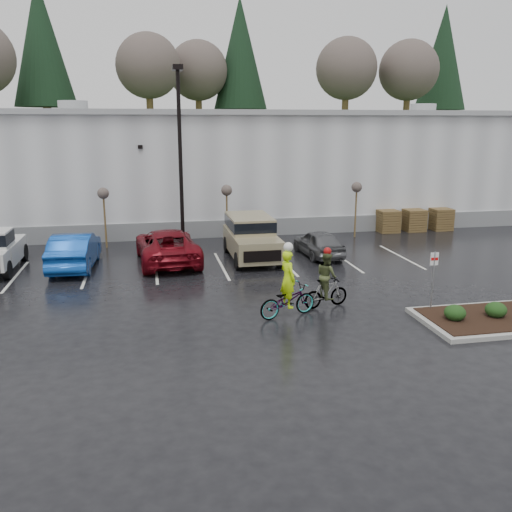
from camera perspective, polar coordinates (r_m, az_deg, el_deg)
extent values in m
plane|color=black|center=(18.34, 7.63, -6.94)|extent=(120.00, 120.00, 0.00)
cube|color=#B7BABD|center=(38.72, -2.84, 9.43)|extent=(60.00, 15.00, 7.00)
cube|color=slate|center=(31.73, -0.75, 3.00)|extent=(60.00, 0.12, 1.00)
cube|color=#999B9E|center=(38.61, -2.91, 14.68)|extent=(60.50, 15.50, 0.30)
cube|color=#293F1A|center=(61.55, -6.07, 10.53)|extent=(80.00, 25.00, 6.00)
cylinder|color=black|center=(28.30, -7.95, 9.72)|extent=(0.20, 0.20, 9.00)
cube|color=black|center=(28.36, -8.27, 19.03)|extent=(0.50, 1.00, 0.25)
cylinder|color=#4E391F|center=(29.71, -15.60, 3.51)|extent=(0.10, 0.10, 2.80)
sphere|color=#473E39|center=(29.49, -15.79, 6.37)|extent=(0.60, 0.60, 0.60)
cylinder|color=#4E391F|center=(29.92, -3.08, 4.07)|extent=(0.10, 0.10, 2.80)
sphere|color=#473E39|center=(29.70, -3.11, 6.92)|extent=(0.60, 0.60, 0.60)
cylinder|color=#4E391F|center=(31.85, 10.44, 4.45)|extent=(0.10, 0.10, 2.80)
sphere|color=#473E39|center=(31.64, 10.56, 7.13)|extent=(0.60, 0.60, 0.60)
cube|color=#4E391F|center=(33.86, 13.71, 3.59)|extent=(1.20, 1.20, 1.35)
cube|color=#4E391F|center=(34.60, 16.27, 3.65)|extent=(1.20, 1.20, 1.35)
cube|color=#4E391F|center=(35.47, 18.86, 3.69)|extent=(1.20, 1.20, 1.35)
ellipsoid|color=#143512|center=(19.01, 20.21, -5.63)|extent=(0.70, 0.70, 0.52)
ellipsoid|color=#143512|center=(19.81, 23.93, -5.19)|extent=(0.70, 0.70, 0.52)
cylinder|color=gray|center=(19.68, 18.08, -2.69)|extent=(0.05, 0.05, 2.20)
cube|color=white|center=(19.47, 18.27, -0.29)|extent=(0.30, 0.02, 0.45)
cube|color=red|center=(19.46, 18.28, -0.30)|extent=(0.26, 0.02, 0.10)
imported|color=#0E3E9A|center=(26.01, -18.55, 0.57)|extent=(1.96, 5.05, 1.64)
imported|color=maroon|center=(25.99, -9.33, 1.06)|extent=(3.09, 5.97, 1.61)
imported|color=#5B5C60|center=(27.08, 6.59, 1.37)|extent=(1.85, 4.01, 1.33)
imported|color=#3F3F44|center=(18.58, 3.34, -4.71)|extent=(2.27, 1.37, 1.13)
imported|color=#C0F80D|center=(18.35, 3.37, -2.43)|extent=(0.67, 0.83, 1.97)
sphere|color=silver|center=(18.07, 3.42, 0.94)|extent=(0.33, 0.33, 0.33)
imported|color=#3F3F44|center=(19.63, 7.39, -3.88)|extent=(1.77, 0.89, 1.06)
imported|color=#434C29|center=(19.44, 7.45, -2.04)|extent=(0.63, 0.90, 1.67)
sphere|color=#990C0C|center=(19.22, 7.53, 0.50)|extent=(0.28, 0.28, 0.28)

